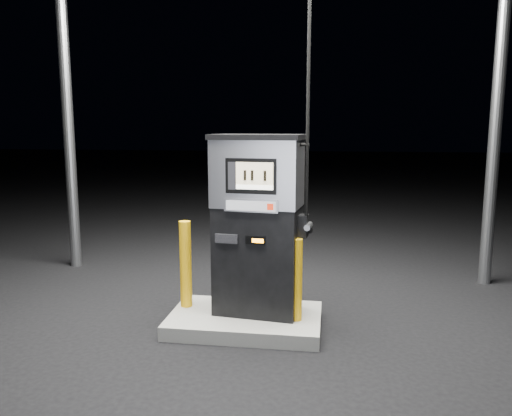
# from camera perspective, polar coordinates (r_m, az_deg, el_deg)

# --- Properties ---
(ground) EXTENTS (80.00, 80.00, 0.00)m
(ground) POSITION_cam_1_polar(r_m,az_deg,el_deg) (5.51, -1.22, -13.43)
(ground) COLOR black
(ground) RESTS_ON ground
(pump_island) EXTENTS (1.60, 1.00, 0.15)m
(pump_island) POSITION_cam_1_polar(r_m,az_deg,el_deg) (5.48, -1.23, -12.71)
(pump_island) COLOR slate
(pump_island) RESTS_ON ground
(fuel_dispenser) EXTENTS (1.07, 0.66, 3.94)m
(fuel_dispenser) POSITION_cam_1_polar(r_m,az_deg,el_deg) (5.24, 0.22, -1.73)
(fuel_dispenser) COLOR black
(fuel_dispenser) RESTS_ON pump_island
(bollard_left) EXTENTS (0.17, 0.17, 0.96)m
(bollard_left) POSITION_cam_1_polar(r_m,az_deg,el_deg) (5.58, -8.04, -6.37)
(bollard_left) COLOR #FFB70E
(bollard_left) RESTS_ON pump_island
(bollard_right) EXTENTS (0.14, 0.14, 0.86)m
(bollard_right) POSITION_cam_1_polar(r_m,az_deg,el_deg) (5.16, 4.67, -8.18)
(bollard_right) COLOR #FFB70E
(bollard_right) RESTS_ON pump_island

